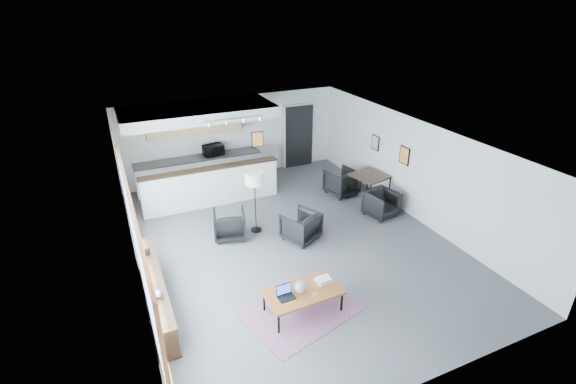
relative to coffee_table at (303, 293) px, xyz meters
name	(u,v)px	position (x,y,z in m)	size (l,w,h in m)	color
room	(292,193)	(0.82, 2.28, 0.87)	(7.02, 9.02, 2.62)	#48484B
window	(136,240)	(-2.65, 1.38, 1.03)	(0.10, 5.95, 1.66)	#8CBFFF
console	(156,293)	(-2.48, 1.23, -0.10)	(0.35, 3.00, 0.80)	black
kitchenette	(201,148)	(-0.38, 5.99, 0.95)	(4.20, 1.96, 2.60)	white
doorway	(299,136)	(3.12, 6.70, 0.65)	(1.10, 0.12, 2.15)	black
track_light	(234,120)	(0.23, 4.48, 2.10)	(1.60, 0.07, 0.15)	silver
wall_art_lower	(404,155)	(4.28, 2.68, 1.12)	(0.03, 0.38, 0.48)	black
wall_art_upper	(375,143)	(4.28, 3.98, 1.07)	(0.03, 0.34, 0.44)	black
kilim_rug	(303,310)	(0.00, 0.00, -0.42)	(2.43, 1.95, 0.01)	#653A4F
coffee_table	(303,293)	(0.00, 0.00, 0.00)	(1.43, 0.80, 0.46)	brown
laptop	(285,293)	(-0.36, 0.01, 0.10)	(0.31, 0.26, 0.22)	black
ceramic_pot	(301,287)	(-0.05, -0.01, 0.16)	(0.25, 0.25, 0.25)	gray
book_stack	(324,280)	(0.49, 0.09, 0.08)	(0.31, 0.25, 0.09)	silver
coaster	(315,294)	(0.17, -0.16, 0.04)	(0.11, 0.11, 0.01)	#E5590C
armchair_left	(229,223)	(-0.46, 3.11, -0.04)	(0.75, 0.70, 0.77)	black
armchair_right	(301,225)	(1.07, 2.30, -0.03)	(0.77, 0.72, 0.79)	black
floor_lamp	(254,180)	(0.23, 3.14, 0.96)	(0.54, 0.54, 1.59)	black
dining_table	(370,177)	(3.80, 3.44, 0.29)	(1.12, 1.12, 0.78)	black
dining_chair_near	(381,205)	(3.56, 2.49, -0.09)	(0.64, 0.60, 0.66)	black
dining_chair_far	(341,183)	(3.29, 4.10, -0.07)	(0.69, 0.64, 0.71)	black
microwave	(213,149)	(0.09, 6.43, 0.70)	(0.58, 0.32, 0.40)	black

